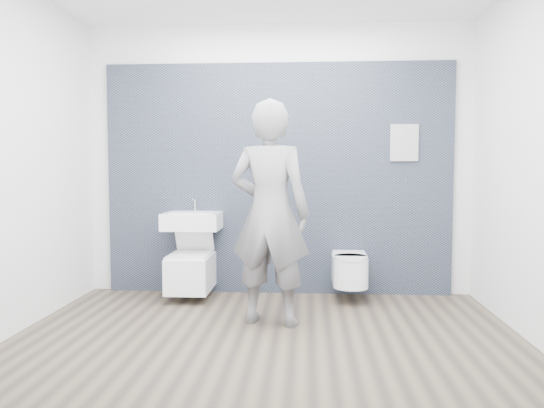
# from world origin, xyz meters

# --- Properties ---
(ground) EXTENTS (4.00, 4.00, 0.00)m
(ground) POSITION_xyz_m (0.00, 0.00, 0.00)
(ground) COLOR brown
(ground) RESTS_ON ground
(room_shell) EXTENTS (4.00, 4.00, 4.00)m
(room_shell) POSITION_xyz_m (0.00, 0.00, 1.74)
(room_shell) COLOR silver
(room_shell) RESTS_ON ground
(tile_wall) EXTENTS (3.60, 0.06, 2.40)m
(tile_wall) POSITION_xyz_m (0.00, 1.47, 0.00)
(tile_wall) COLOR black
(tile_wall) RESTS_ON ground
(washbasin) EXTENTS (0.57, 0.43, 0.43)m
(washbasin) POSITION_xyz_m (-0.86, 1.23, 0.78)
(washbasin) COLOR white
(washbasin) RESTS_ON ground
(toilet_square) EXTENTS (0.42, 0.60, 0.77)m
(toilet_square) POSITION_xyz_m (-0.86, 1.14, 0.29)
(toilet_square) COLOR white
(toilet_square) RESTS_ON ground
(toilet_rounded) EXTENTS (0.34, 0.57, 0.31)m
(toilet_rounded) POSITION_xyz_m (0.74, 1.15, 0.31)
(toilet_rounded) COLOR white
(toilet_rounded) RESTS_ON ground
(info_placard) EXTENTS (0.28, 0.03, 0.37)m
(info_placard) POSITION_xyz_m (1.29, 1.43, 0.00)
(info_placard) COLOR silver
(info_placard) RESTS_ON ground
(visitor) EXTENTS (0.76, 0.58, 1.88)m
(visitor) POSITION_xyz_m (-0.00, 0.35, 0.94)
(visitor) COLOR slate
(visitor) RESTS_ON ground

